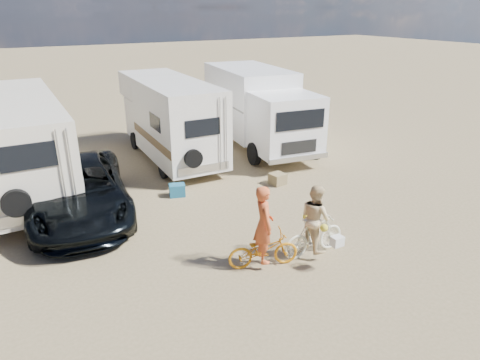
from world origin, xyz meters
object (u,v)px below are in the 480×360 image
rv_main (170,120)px  dark_suv (79,190)px  box_truck (259,110)px  rider_woman (315,224)px  crate (277,179)px  bike_parked (301,148)px  cooler (177,190)px  bike_man (263,250)px  rv_left (22,145)px  rider_man (264,231)px  bike_woman (314,235)px

rv_main → dark_suv: size_ratio=1.14×
box_truck → rider_woman: box_truck is taller
rider_woman → crate: (1.87, 4.42, -0.67)m
box_truck → bike_parked: box_truck is taller
cooler → bike_man: bearing=-70.8°
rv_left → dark_suv: rv_left is taller
rv_main → rider_man: (-1.05, -8.86, -0.66)m
cooler → rv_left: bearing=159.3°
dark_suv → bike_man: size_ratio=3.44×
box_truck → dark_suv: size_ratio=1.26×
rv_main → box_truck: (4.06, -0.34, 0.07)m
rv_left → bike_man: size_ratio=4.85×
rv_main → box_truck: 4.07m
rider_man → cooler: size_ratio=3.74×
bike_man → bike_woman: size_ratio=0.97×
dark_suv → bike_parked: size_ratio=3.18×
bike_man → rider_woman: 1.49m
rv_main → bike_woman: 9.10m
bike_woman → rider_woman: (0.00, 0.00, 0.33)m
box_truck → crate: (-1.81, -4.27, -1.50)m
bike_man → box_truck: bearing=-14.2°
rv_left → bike_woman: (5.94, -8.42, -1.05)m
bike_parked → cooler: size_ratio=3.61×
bike_parked → rv_left: bearing=109.9°
box_truck → rider_man: 9.97m
dark_suv → bike_parked: (9.00, 0.89, -0.34)m
rv_main → crate: size_ratio=13.70×
bike_man → rider_woman: bearing=-79.8°
box_truck → dark_suv: (-8.43, -3.39, -0.87)m
bike_parked → rider_woman: bearing=177.8°
dark_suv → rider_woman: rider_woman is taller
rider_man → cooler: rider_man is taller
bike_parked → bike_man: bearing=169.0°
rv_left → rider_man: rv_left is taller
box_truck → cooler: box_truck is taller
box_truck → bike_man: (-5.11, -8.53, -1.24)m
rider_woman → box_truck: bearing=-22.6°
box_truck → crate: bearing=-105.3°
bike_parked → cooler: (-5.92, -1.00, -0.29)m
bike_woman → cooler: bearing=18.2°
rider_woman → cooler: bearing=18.2°
box_truck → rv_left: bearing=-170.7°
rv_main → cooler: rv_main is taller
dark_suv → crate: (6.62, -0.88, -0.63)m
bike_woman → bike_parked: 7.51m
rv_main → cooler: size_ratio=13.18×
bike_woman → cooler: (-1.67, 5.20, -0.33)m
rv_left → rider_woman: bearing=-54.1°
rider_woman → bike_parked: rider_woman is taller
dark_suv → bike_woman: dark_suv is taller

